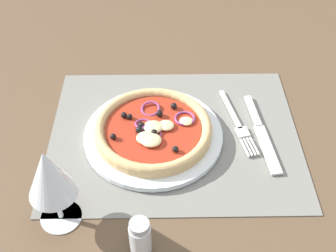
{
  "coord_description": "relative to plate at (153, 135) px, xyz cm",
  "views": [
    {
      "loc": [
        2.0,
        56.61,
        57.92
      ],
      "look_at": [
        1.15,
        0.0,
        2.43
      ],
      "focal_mm": 46.97,
      "sensor_mm": 36.0,
      "label": 1
    }
  ],
  "objects": [
    {
      "name": "ground_plane",
      "position": [
        -3.84,
        -0.76,
        -2.11
      ],
      "size": [
        190.0,
        140.0,
        2.4
      ],
      "primitive_type": "cube",
      "color": "brown"
    },
    {
      "name": "plate",
      "position": [
        0.0,
        0.0,
        0.0
      ],
      "size": [
        25.2,
        25.2,
        1.03
      ],
      "primitive_type": "cylinder",
      "color": "white",
      "rests_on": "placemat"
    },
    {
      "name": "pizza",
      "position": [
        -0.02,
        0.02,
        1.62
      ],
      "size": [
        21.21,
        21.21,
        2.62
      ],
      "color": "tan",
      "rests_on": "plate"
    },
    {
      "name": "wine_glass",
      "position": [
        14.16,
        16.81,
        9.19
      ],
      "size": [
        7.2,
        7.2,
        14.9
      ],
      "color": "silver",
      "rests_on": "ground_plane"
    },
    {
      "name": "placemat",
      "position": [
        -3.84,
        -0.76,
        -0.71
      ],
      "size": [
        45.45,
        36.0,
        0.4
      ],
      "primitive_type": "cube",
      "color": "slate",
      "rests_on": "ground_plane"
    },
    {
      "name": "fork",
      "position": [
        -15.86,
        -2.68,
        -0.29
      ],
      "size": [
        5.45,
        17.89,
        0.44
      ],
      "rotation": [
        0.0,
        0.0,
        1.79
      ],
      "color": "silver",
      "rests_on": "placemat"
    },
    {
      "name": "pepper_shaker",
      "position": [
        1.6,
        22.49,
        2.34
      ],
      "size": [
        3.2,
        3.2,
        6.7
      ],
      "color": "silver",
      "rests_on": "ground_plane"
    },
    {
      "name": "knife",
      "position": [
        -19.8,
        -0.44,
        -0.26
      ],
      "size": [
        3.82,
        20.06,
        0.62
      ],
      "rotation": [
        0.0,
        0.0,
        1.68
      ],
      "color": "silver",
      "rests_on": "placemat"
    }
  ]
}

